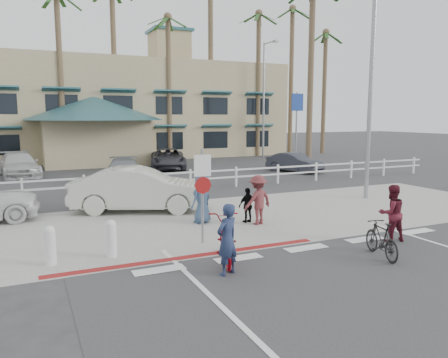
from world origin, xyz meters
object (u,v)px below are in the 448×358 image
sign_post (202,191)px  bike_black (381,239)px  car_white_sedan (140,189)px  bike_red (225,240)px

sign_post → bike_black: size_ratio=1.90×
bike_black → car_white_sedan: 8.75m
sign_post → bike_red: 1.89m
sign_post → car_white_sedan: 4.83m
sign_post → bike_black: (3.56, -2.96, -0.99)m
sign_post → bike_black: sign_post is taller
bike_red → sign_post: bearing=-72.9°
sign_post → bike_red: sign_post is taller
bike_red → car_white_sedan: bearing=-66.0°
bike_black → bike_red: bearing=-5.1°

